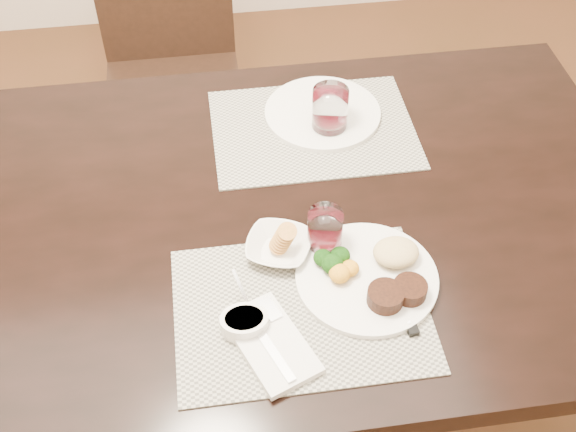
{
  "coord_description": "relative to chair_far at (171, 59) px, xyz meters",
  "views": [
    {
      "loc": [
        0.09,
        -1.01,
        1.83
      ],
      "look_at": [
        0.23,
        -0.08,
        0.82
      ],
      "focal_mm": 45.0,
      "sensor_mm": 36.0,
      "label": 1
    }
  ],
  "objects": [
    {
      "name": "ground_plane",
      "position": [
        0.0,
        -0.93,
        -0.5
      ],
      "size": [
        4.5,
        4.5,
        0.0
      ],
      "primitive_type": "plane",
      "color": "#432B15",
      "rests_on": "ground"
    },
    {
      "name": "dining_table",
      "position": [
        0.0,
        -0.93,
        0.16
      ],
      "size": [
        2.0,
        1.0,
        0.75
      ],
      "color": "black",
      "rests_on": "ground"
    },
    {
      "name": "chair_far",
      "position": [
        0.0,
        0.0,
        0.0
      ],
      "size": [
        0.42,
        0.42,
        0.9
      ],
      "color": "black",
      "rests_on": "ground"
    },
    {
      "name": "placemat_near",
      "position": [
        0.23,
        -1.19,
        0.25
      ],
      "size": [
        0.46,
        0.34,
        0.0
      ],
      "primitive_type": "cube",
      "color": "gray",
      "rests_on": "dining_table"
    },
    {
      "name": "placemat_far",
      "position": [
        0.33,
        -0.69,
        0.25
      ],
      "size": [
        0.46,
        0.34,
        0.0
      ],
      "primitive_type": "cube",
      "color": "gray",
      "rests_on": "dining_table"
    },
    {
      "name": "dinner_plate",
      "position": [
        0.37,
        -1.14,
        0.27
      ],
      "size": [
        0.27,
        0.27,
        0.05
      ],
      "rotation": [
        0.0,
        0.0,
        0.11
      ],
      "color": "silver",
      "rests_on": "placemat_near"
    },
    {
      "name": "napkin_fork",
      "position": [
        0.16,
        -1.26,
        0.26
      ],
      "size": [
        0.17,
        0.21,
        0.02
      ],
      "rotation": [
        0.0,
        0.0,
        0.39
      ],
      "color": "silver",
      "rests_on": "placemat_near"
    },
    {
      "name": "steak_knife",
      "position": [
        0.41,
        -1.2,
        0.26
      ],
      "size": [
        0.03,
        0.22,
        0.01
      ],
      "rotation": [
        0.0,
        0.0,
        0.1
      ],
      "color": "white",
      "rests_on": "placemat_near"
    },
    {
      "name": "cracker_bowl",
      "position": [
        0.2,
        -1.05,
        0.27
      ],
      "size": [
        0.16,
        0.16,
        0.05
      ],
      "rotation": [
        0.0,
        0.0,
        -0.37
      ],
      "color": "silver",
      "rests_on": "placemat_near"
    },
    {
      "name": "sauce_ramekin",
      "position": [
        0.12,
        -1.22,
        0.27
      ],
      "size": [
        0.09,
        0.13,
        0.07
      ],
      "rotation": [
        0.0,
        0.0,
        0.38
      ],
      "color": "silver",
      "rests_on": "placemat_near"
    },
    {
      "name": "wine_glass_near",
      "position": [
        0.29,
        -1.05,
        0.29
      ],
      "size": [
        0.07,
        0.07,
        0.09
      ],
      "rotation": [
        0.0,
        0.0,
        0.09
      ],
      "color": "silver",
      "rests_on": "placemat_near"
    },
    {
      "name": "far_plate",
      "position": [
        0.36,
        -0.65,
        0.26
      ],
      "size": [
        0.27,
        0.27,
        0.01
      ],
      "primitive_type": "cylinder",
      "color": "silver",
      "rests_on": "placemat_far"
    },
    {
      "name": "wine_glass_far",
      "position": [
        0.37,
        -0.7,
        0.3
      ],
      "size": [
        0.08,
        0.08,
        0.11
      ],
      "rotation": [
        0.0,
        0.0,
        0.26
      ],
      "color": "silver",
      "rests_on": "placemat_far"
    }
  ]
}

